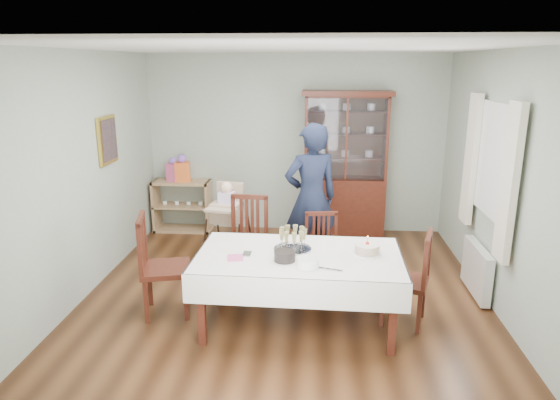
# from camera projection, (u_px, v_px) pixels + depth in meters

# --- Properties ---
(floor) EXTENTS (5.00, 5.00, 0.00)m
(floor) POSITION_uv_depth(u_px,v_px,m) (284.00, 299.00, 5.58)
(floor) COLOR #593319
(floor) RESTS_ON ground
(room_shell) EXTENTS (5.00, 5.00, 5.00)m
(room_shell) POSITION_uv_depth(u_px,v_px,m) (288.00, 141.00, 5.64)
(room_shell) COLOR #9EAA99
(room_shell) RESTS_ON floor
(dining_table) EXTENTS (2.03, 1.20, 0.76)m
(dining_table) POSITION_uv_depth(u_px,v_px,m) (298.00, 290.00, 4.95)
(dining_table) COLOR #4A2012
(dining_table) RESTS_ON floor
(china_cabinet) EXTENTS (1.30, 0.48, 2.18)m
(china_cabinet) POSITION_uv_depth(u_px,v_px,m) (345.00, 163.00, 7.40)
(china_cabinet) COLOR #4A2012
(china_cabinet) RESTS_ON floor
(sideboard) EXTENTS (0.90, 0.38, 0.80)m
(sideboard) POSITION_uv_depth(u_px,v_px,m) (183.00, 206.00, 7.79)
(sideboard) COLOR tan
(sideboard) RESTS_ON floor
(picture_frame) EXTENTS (0.04, 0.48, 0.58)m
(picture_frame) POSITION_uv_depth(u_px,v_px,m) (107.00, 140.00, 6.07)
(picture_frame) COLOR gold
(picture_frame) RESTS_ON room_shell
(window) EXTENTS (0.04, 1.02, 1.22)m
(window) POSITION_uv_depth(u_px,v_px,m) (495.00, 161.00, 5.30)
(window) COLOR white
(window) RESTS_ON room_shell
(curtain_left) EXTENTS (0.07, 0.30, 1.55)m
(curtain_left) POSITION_uv_depth(u_px,v_px,m) (509.00, 184.00, 4.73)
(curtain_left) COLOR silver
(curtain_left) RESTS_ON room_shell
(curtain_right) EXTENTS (0.07, 0.30, 1.55)m
(curtain_right) POSITION_uv_depth(u_px,v_px,m) (471.00, 159.00, 5.93)
(curtain_right) COLOR silver
(curtain_right) RESTS_ON room_shell
(radiator) EXTENTS (0.10, 0.80, 0.55)m
(radiator) POSITION_uv_depth(u_px,v_px,m) (477.00, 270.00, 5.64)
(radiator) COLOR white
(radiator) RESTS_ON floor
(chair_far_left) EXTENTS (0.50, 0.50, 1.04)m
(chair_far_left) POSITION_uv_depth(u_px,v_px,m) (247.00, 258.00, 5.94)
(chair_far_left) COLOR #4A2012
(chair_far_left) RESTS_ON floor
(chair_far_right) EXTENTS (0.45, 0.45, 0.89)m
(chair_far_right) POSITION_uv_depth(u_px,v_px,m) (322.00, 268.00, 5.78)
(chair_far_right) COLOR #4A2012
(chair_far_right) RESTS_ON floor
(chair_end_left) EXTENTS (0.58, 0.58, 1.07)m
(chair_end_left) POSITION_uv_depth(u_px,v_px,m) (165.00, 284.00, 5.22)
(chair_end_left) COLOR #4A2012
(chair_end_left) RESTS_ON floor
(chair_end_right) EXTENTS (0.55, 0.55, 0.97)m
(chair_end_right) POSITION_uv_depth(u_px,v_px,m) (406.00, 296.00, 5.03)
(chair_end_right) COLOR #4A2012
(chair_end_right) RESTS_ON floor
(woman) EXTENTS (0.80, 0.66, 1.87)m
(woman) POSITION_uv_depth(u_px,v_px,m) (311.00, 198.00, 6.18)
(woman) COLOR black
(woman) RESTS_ON floor
(high_chair) EXTENTS (0.58, 0.58, 1.10)m
(high_chair) POSITION_uv_depth(u_px,v_px,m) (228.00, 232.00, 6.49)
(high_chair) COLOR black
(high_chair) RESTS_ON floor
(champagne_tray) EXTENTS (0.38, 0.38, 0.23)m
(champagne_tray) POSITION_uv_depth(u_px,v_px,m) (293.00, 243.00, 4.94)
(champagne_tray) COLOR silver
(champagne_tray) RESTS_ON dining_table
(birthday_cake) EXTENTS (0.28, 0.28, 0.19)m
(birthday_cake) POSITION_uv_depth(u_px,v_px,m) (367.00, 249.00, 4.84)
(birthday_cake) COLOR white
(birthday_cake) RESTS_ON dining_table
(plate_stack_dark) EXTENTS (0.25, 0.25, 0.10)m
(plate_stack_dark) POSITION_uv_depth(u_px,v_px,m) (285.00, 256.00, 4.68)
(plate_stack_dark) COLOR black
(plate_stack_dark) RESTS_ON dining_table
(plate_stack_white) EXTENTS (0.23, 0.23, 0.09)m
(plate_stack_white) POSITION_uv_depth(u_px,v_px,m) (308.00, 262.00, 4.54)
(plate_stack_white) COLOR white
(plate_stack_white) RESTS_ON dining_table
(napkin_stack) EXTENTS (0.17, 0.17, 0.02)m
(napkin_stack) POSITION_uv_depth(u_px,v_px,m) (235.00, 258.00, 4.74)
(napkin_stack) COLOR #DB508A
(napkin_stack) RESTS_ON dining_table
(cutlery) EXTENTS (0.10, 0.14, 0.01)m
(cutlery) POSITION_uv_depth(u_px,v_px,m) (244.00, 253.00, 4.86)
(cutlery) COLOR silver
(cutlery) RESTS_ON dining_table
(cake_knife) EXTENTS (0.30, 0.11, 0.01)m
(cake_knife) POSITION_uv_depth(u_px,v_px,m) (326.00, 269.00, 4.50)
(cake_knife) COLOR silver
(cake_knife) RESTS_ON dining_table
(gift_bag_pink) EXTENTS (0.23, 0.19, 0.37)m
(gift_bag_pink) POSITION_uv_depth(u_px,v_px,m) (173.00, 171.00, 7.63)
(gift_bag_pink) COLOR #DB508A
(gift_bag_pink) RESTS_ON sideboard
(gift_bag_orange) EXTENTS (0.25, 0.20, 0.42)m
(gift_bag_orange) POSITION_uv_depth(u_px,v_px,m) (182.00, 169.00, 7.61)
(gift_bag_orange) COLOR orange
(gift_bag_orange) RESTS_ON sideboard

